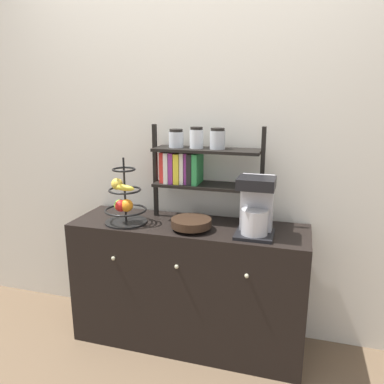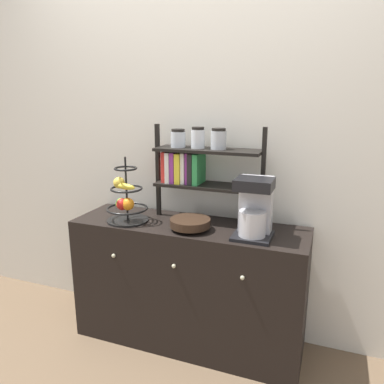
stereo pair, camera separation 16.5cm
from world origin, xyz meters
name	(u,v)px [view 2 (the right image)]	position (x,y,z in m)	size (l,w,h in m)	color
ground_plane	(175,360)	(0.00, 0.00, 0.00)	(12.00, 12.00, 0.00)	brown
wall_back	(203,135)	(0.00, 0.47, 1.30)	(7.00, 0.05, 2.60)	silver
sideboard	(188,284)	(0.00, 0.21, 0.39)	(1.42, 0.45, 0.79)	black
coffee_maker	(254,208)	(0.41, 0.16, 0.95)	(0.21, 0.21, 0.33)	black
fruit_stand	(125,201)	(-0.38, 0.13, 0.92)	(0.25, 0.25, 0.40)	black
wooden_bowl	(190,223)	(0.04, 0.14, 0.83)	(0.23, 0.23, 0.07)	black
shelf_hutch	(195,163)	(0.00, 0.33, 1.15)	(0.69, 0.20, 0.58)	black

